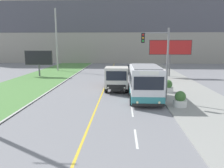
# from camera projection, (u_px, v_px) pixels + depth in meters

# --- Properties ---
(apartment_block_background) EXTENTS (80.00, 8.04, 21.89)m
(apartment_block_background) POSITION_uv_depth(u_px,v_px,m) (115.00, 20.00, 57.17)
(apartment_block_background) COLOR gray
(apartment_block_background) RESTS_ON ground_plane
(city_bus) EXTENTS (2.67, 5.48, 3.05)m
(city_bus) POSITION_uv_depth(u_px,v_px,m) (145.00, 83.00, 18.77)
(city_bus) COLOR silver
(city_bus) RESTS_ON ground_plane
(dump_truck) EXTENTS (2.42, 6.28, 2.57)m
(dump_truck) POSITION_uv_depth(u_px,v_px,m) (117.00, 78.00, 23.00)
(dump_truck) COLOR black
(dump_truck) RESTS_ON ground_plane
(car_distant) EXTENTS (1.80, 4.30, 1.45)m
(car_distant) POSITION_uv_depth(u_px,v_px,m) (132.00, 69.00, 36.59)
(car_distant) COLOR black
(car_distant) RESTS_ON ground_plane
(utility_pole_far) EXTENTS (1.80, 0.28, 11.07)m
(utility_pole_far) POSITION_uv_depth(u_px,v_px,m) (57.00, 40.00, 39.37)
(utility_pole_far) COLOR #9E9E99
(utility_pole_far) RESTS_ON ground_plane
(traffic_light_mast) EXTENTS (2.28, 0.32, 6.17)m
(traffic_light_mast) POSITION_uv_depth(u_px,v_px,m) (160.00, 56.00, 17.92)
(traffic_light_mast) COLOR slate
(traffic_light_mast) RESTS_ON ground_plane
(billboard_large) EXTENTS (6.21, 0.24, 5.46)m
(billboard_large) POSITION_uv_depth(u_px,v_px,m) (170.00, 49.00, 32.14)
(billboard_large) COLOR #59595B
(billboard_large) RESTS_ON ground_plane
(billboard_small) EXTENTS (4.15, 0.24, 3.90)m
(billboard_small) POSITION_uv_depth(u_px,v_px,m) (39.00, 58.00, 32.73)
(billboard_small) COLOR #59595B
(billboard_small) RESTS_ON ground_plane
(planter_round_near) EXTENTS (1.05, 1.05, 1.23)m
(planter_round_near) POSITION_uv_depth(u_px,v_px,m) (180.00, 100.00, 16.92)
(planter_round_near) COLOR silver
(planter_round_near) RESTS_ON sidewalk_right
(planter_round_second) EXTENTS (1.12, 1.12, 1.25)m
(planter_round_second) POSITION_uv_depth(u_px,v_px,m) (168.00, 87.00, 22.04)
(planter_round_second) COLOR silver
(planter_round_second) RESTS_ON sidewalk_right
(planter_round_third) EXTENTS (1.09, 1.09, 1.26)m
(planter_round_third) POSITION_uv_depth(u_px,v_px,m) (159.00, 79.00, 27.17)
(planter_round_third) COLOR silver
(planter_round_third) RESTS_ON sidewalk_right
(planter_round_far) EXTENTS (1.12, 1.12, 1.23)m
(planter_round_far) POSITION_uv_depth(u_px,v_px,m) (153.00, 73.00, 32.30)
(planter_round_far) COLOR silver
(planter_round_far) RESTS_ON sidewalk_right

